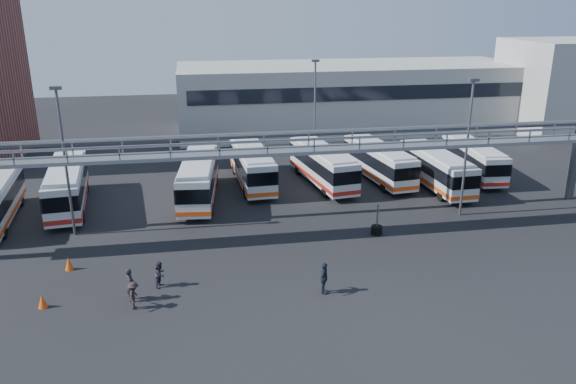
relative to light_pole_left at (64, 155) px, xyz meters
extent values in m
plane|color=black|center=(16.00, -8.00, -5.73)|extent=(140.00, 140.00, 0.00)
cube|color=gray|center=(16.00, -3.00, 0.37)|extent=(50.00, 1.80, 0.22)
cube|color=gray|center=(16.00, -3.85, 1.32)|extent=(50.00, 0.10, 0.10)
cube|color=gray|center=(16.00, -2.15, 1.32)|extent=(50.00, 0.10, 0.10)
cube|color=#4C4F54|center=(16.00, 1.00, 0.57)|extent=(45.00, 0.50, 0.35)
cube|color=#9E9E99|center=(28.00, 30.00, -1.73)|extent=(42.00, 14.00, 8.00)
cube|color=#B2B2AD|center=(54.00, 24.00, -0.23)|extent=(14.00, 12.00, 11.00)
cylinder|color=#4C4F54|center=(0.00, 0.00, -0.73)|extent=(0.18, 0.18, 10.00)
cube|color=#4C4F54|center=(0.00, 0.00, 4.37)|extent=(0.70, 0.35, 0.22)
cylinder|color=#4C4F54|center=(28.00, -1.00, -0.73)|extent=(0.18, 0.18, 10.00)
cube|color=#4C4F54|center=(28.00, -1.00, 4.37)|extent=(0.70, 0.35, 0.22)
cylinder|color=#4C4F54|center=(20.00, 14.00, -0.73)|extent=(0.18, 0.18, 10.00)
cube|color=#4C4F54|center=(20.00, 14.00, 4.37)|extent=(0.70, 0.35, 0.22)
cylinder|color=black|center=(-4.62, 0.25, -5.26)|extent=(0.36, 0.95, 0.93)
cylinder|color=black|center=(-5.21, 6.76, -5.26)|extent=(0.36, 0.95, 0.93)
cube|color=silver|center=(-1.38, 5.74, -3.92)|extent=(3.67, 11.11, 2.72)
cube|color=black|center=(-1.38, 5.74, -3.60)|extent=(3.74, 11.17, 1.09)
cube|color=#A71E14|center=(-1.38, 5.74, -4.89)|extent=(3.73, 11.16, 0.35)
cube|color=silver|center=(-1.38, 5.74, -2.48)|extent=(3.31, 10.00, 0.16)
cylinder|color=black|center=(-2.11, 2.15, -5.23)|extent=(0.41, 1.02, 0.99)
cylinder|color=black|center=(0.12, 2.40, -5.23)|extent=(0.41, 1.02, 0.99)
cylinder|color=black|center=(-2.88, 9.08, -5.23)|extent=(0.41, 1.02, 0.99)
cylinder|color=black|center=(-0.66, 9.33, -5.23)|extent=(0.41, 1.02, 0.99)
cube|color=silver|center=(8.69, 5.81, -3.91)|extent=(3.59, 11.18, 2.75)
cube|color=black|center=(8.69, 5.81, -3.58)|extent=(3.66, 11.25, 1.10)
cube|color=#D44A13|center=(8.69, 5.81, -4.88)|extent=(3.65, 11.23, 0.35)
cube|color=silver|center=(8.69, 5.81, -2.45)|extent=(3.23, 10.06, 0.16)
cylinder|color=black|center=(7.21, 2.43, -5.23)|extent=(0.40, 1.02, 1.00)
cylinder|color=black|center=(9.46, 2.20, -5.23)|extent=(0.40, 1.02, 1.00)
cylinder|color=black|center=(7.92, 9.42, -5.23)|extent=(0.40, 1.02, 1.00)
cylinder|color=black|center=(10.17, 9.20, -5.23)|extent=(0.40, 1.02, 1.00)
cube|color=silver|center=(13.37, 9.13, -3.93)|extent=(2.98, 10.94, 2.71)
cube|color=black|center=(13.37, 9.13, -3.61)|extent=(3.05, 11.00, 1.08)
cube|color=#D44A13|center=(13.37, 9.13, -4.89)|extent=(3.04, 10.99, 0.34)
cube|color=silver|center=(13.37, 9.13, -2.50)|extent=(2.69, 9.85, 0.16)
cylinder|color=black|center=(12.42, 5.61, -5.23)|extent=(0.34, 1.00, 0.98)
cylinder|color=black|center=(14.64, 5.72, -5.23)|extent=(0.34, 1.00, 0.98)
cylinder|color=black|center=(12.09, 12.54, -5.23)|extent=(0.34, 1.00, 0.98)
cylinder|color=black|center=(14.31, 12.65, -5.23)|extent=(0.34, 1.00, 0.98)
cube|color=silver|center=(19.48, 8.22, -3.97)|extent=(3.94, 10.85, 2.65)
cube|color=black|center=(19.48, 8.22, -3.65)|extent=(4.01, 10.92, 1.06)
cube|color=#A71E14|center=(19.48, 8.22, -4.91)|extent=(4.00, 10.91, 0.34)
cube|color=silver|center=(19.48, 8.22, -2.56)|extent=(3.55, 9.77, 0.15)
cylinder|color=black|center=(18.91, 4.70, -5.25)|extent=(0.43, 1.00, 0.96)
cylinder|color=black|center=(21.05, 5.02, -5.25)|extent=(0.43, 1.00, 0.96)
cylinder|color=black|center=(17.91, 11.42, -5.25)|extent=(0.43, 1.00, 0.96)
cylinder|color=black|center=(20.06, 11.74, -5.25)|extent=(0.43, 1.00, 0.96)
cube|color=silver|center=(24.72, 8.51, -4.00)|extent=(3.68, 10.63, 2.60)
cube|color=black|center=(24.72, 8.51, -3.69)|extent=(3.75, 10.70, 1.04)
cube|color=#D44A13|center=(24.72, 8.51, -4.92)|extent=(3.74, 10.69, 0.33)
cube|color=silver|center=(24.72, 8.51, -2.62)|extent=(3.31, 9.57, 0.15)
cylinder|color=black|center=(24.09, 5.07, -5.25)|extent=(0.40, 0.98, 0.95)
cylinder|color=black|center=(26.20, 5.34, -5.25)|extent=(0.40, 0.98, 0.95)
cylinder|color=black|center=(23.24, 11.68, -5.25)|extent=(0.40, 0.98, 0.95)
cylinder|color=black|center=(25.35, 11.95, -5.25)|extent=(0.40, 0.98, 0.95)
cube|color=silver|center=(28.86, 5.57, -4.00)|extent=(2.73, 10.48, 2.60)
cube|color=black|center=(28.86, 5.57, -3.69)|extent=(2.79, 10.54, 1.04)
cube|color=#D44A13|center=(28.86, 5.57, -4.92)|extent=(2.78, 10.53, 0.33)
cube|color=silver|center=(28.86, 5.57, -2.62)|extent=(2.46, 9.43, 0.15)
cylinder|color=black|center=(27.91, 2.20, -5.25)|extent=(0.32, 0.96, 0.95)
cylinder|color=black|center=(30.04, 2.28, -5.25)|extent=(0.32, 0.96, 0.95)
cylinder|color=black|center=(27.68, 8.86, -5.25)|extent=(0.32, 0.96, 0.95)
cylinder|color=black|center=(29.80, 8.93, -5.25)|extent=(0.32, 0.96, 0.95)
cube|color=silver|center=(33.63, 8.18, -4.07)|extent=(3.00, 10.16, 2.51)
cube|color=black|center=(33.63, 8.18, -3.77)|extent=(3.06, 10.22, 1.00)
cube|color=#A71E14|center=(33.63, 8.18, -4.95)|extent=(3.05, 10.21, 0.32)
cube|color=silver|center=(33.63, 8.18, -2.74)|extent=(2.70, 9.14, 0.15)
cylinder|color=black|center=(32.38, 5.06, -5.27)|extent=(0.34, 0.93, 0.91)
cylinder|color=black|center=(34.41, 4.91, -5.27)|extent=(0.34, 0.93, 0.91)
cylinder|color=black|center=(32.85, 11.46, -5.27)|extent=(0.34, 0.93, 0.91)
cylinder|color=black|center=(34.88, 11.31, -5.27)|extent=(0.34, 0.93, 0.91)
imported|color=black|center=(4.68, -9.92, -4.78)|extent=(0.55, 0.75, 1.89)
imported|color=#272533|center=(6.18, -8.61, -4.96)|extent=(0.85, 0.92, 1.53)
imported|color=#2C1D20|center=(4.92, -10.86, -4.96)|extent=(0.65, 1.03, 1.53)
imported|color=#1B2432|center=(15.08, -10.94, -4.82)|extent=(0.88, 1.15, 1.82)
cone|color=#DE4C0C|center=(0.14, -9.92, -5.34)|extent=(0.64, 0.64, 0.77)
cone|color=#DE4C0C|center=(0.66, -5.53, -5.33)|extent=(0.63, 0.63, 0.80)
cylinder|color=black|center=(20.60, -3.50, -5.62)|extent=(0.77, 0.77, 0.18)
cylinder|color=black|center=(20.60, -3.50, -5.42)|extent=(0.77, 0.77, 0.18)
cylinder|color=black|center=(20.60, -3.50, -5.21)|extent=(0.77, 0.77, 0.18)
cylinder|color=#4C4F54|center=(20.60, -3.50, -4.63)|extent=(0.11, 0.11, 2.20)
camera|label=1|loc=(8.40, -37.78, 9.58)|focal=35.00mm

